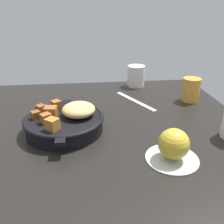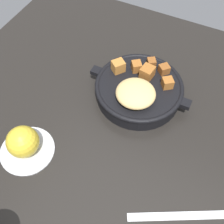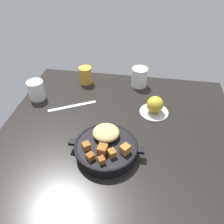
% 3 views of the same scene
% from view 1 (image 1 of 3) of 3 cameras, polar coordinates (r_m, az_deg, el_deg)
% --- Properties ---
extents(ground_plane, '(0.92, 0.89, 0.02)m').
position_cam_1_polar(ground_plane, '(0.67, -2.99, -6.07)').
color(ground_plane, black).
extents(cast_iron_skillet, '(0.26, 0.22, 0.08)m').
position_cam_1_polar(cast_iron_skillet, '(0.67, -11.08, -2.11)').
color(cast_iron_skillet, black).
rests_on(cast_iron_skillet, ground_plane).
extents(saucer_plate, '(0.12, 0.12, 0.01)m').
position_cam_1_polar(saucer_plate, '(0.58, 14.11, -10.60)').
color(saucer_plate, '#B7BABF').
rests_on(saucer_plate, ground_plane).
extents(red_apple, '(0.07, 0.07, 0.07)m').
position_cam_1_polar(red_apple, '(0.55, 14.51, -7.37)').
color(red_apple, gold).
rests_on(red_apple, saucer_plate).
extents(butter_knife, '(0.20, 0.11, 0.00)m').
position_cam_1_polar(butter_knife, '(0.87, 5.56, 2.69)').
color(butter_knife, silver).
rests_on(butter_knife, ground_plane).
extents(ceramic_mug_white, '(0.07, 0.07, 0.09)m').
position_cam_1_polar(ceramic_mug_white, '(1.03, 5.75, 8.55)').
color(ceramic_mug_white, silver).
rests_on(ceramic_mug_white, ground_plane).
extents(juice_glass_amber, '(0.06, 0.06, 0.08)m').
position_cam_1_polar(juice_glass_amber, '(0.91, 18.32, 5.11)').
color(juice_glass_amber, gold).
rests_on(juice_glass_amber, ground_plane).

